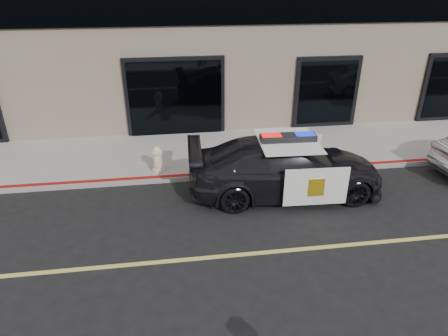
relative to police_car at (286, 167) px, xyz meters
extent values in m
plane|color=black|center=(-1.75, -2.50, -0.76)|extent=(120.00, 120.00, 0.00)
cube|color=gray|center=(-1.75, 2.75, -0.69)|extent=(60.00, 3.50, 0.15)
imported|color=black|center=(0.00, 0.00, -0.01)|extent=(2.53, 5.35, 1.50)
cube|color=white|center=(0.45, -1.10, -0.03)|extent=(1.60, 0.10, 1.00)
cube|color=white|center=(0.54, 1.06, -0.03)|extent=(1.60, 0.10, 1.00)
cube|color=white|center=(0.00, 0.00, 0.75)|extent=(1.58, 1.86, 0.03)
cube|color=gold|center=(0.45, -1.13, -0.03)|extent=(0.40, 0.03, 0.48)
cube|color=black|center=(0.00, 0.00, 0.84)|extent=(1.45, 0.43, 0.18)
cube|color=red|center=(-0.44, 0.02, 0.85)|extent=(0.51, 0.35, 0.16)
cube|color=#0C19CC|center=(0.43, -0.02, 0.85)|extent=(0.51, 0.35, 0.16)
cylinder|color=#FEEECA|center=(-3.42, 1.47, -0.57)|extent=(0.36, 0.36, 0.08)
cylinder|color=#FEEECA|center=(-3.42, 1.47, -0.28)|extent=(0.26, 0.26, 0.50)
cylinder|color=#FEEECA|center=(-3.42, 1.47, -0.02)|extent=(0.31, 0.31, 0.06)
sphere|color=#FEEECA|center=(-3.42, 1.47, 0.04)|extent=(0.23, 0.23, 0.23)
cylinder|color=#FEEECA|center=(-3.42, 1.47, 0.14)|extent=(0.07, 0.07, 0.07)
cylinder|color=#FEEECA|center=(-3.42, 1.64, -0.21)|extent=(0.13, 0.12, 0.13)
cylinder|color=#FEEECA|center=(-3.42, 1.30, -0.21)|extent=(0.13, 0.12, 0.13)
cylinder|color=#FEEECA|center=(-3.42, 1.28, -0.28)|extent=(0.17, 0.14, 0.17)
camera|label=1|loc=(-2.96, -9.20, 4.73)|focal=32.00mm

